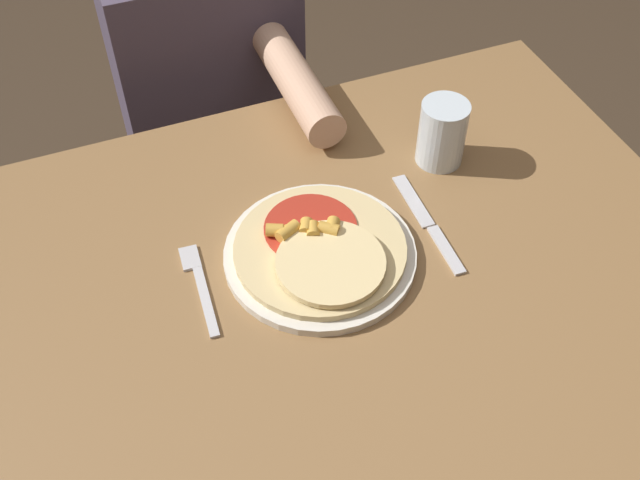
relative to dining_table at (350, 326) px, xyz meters
name	(u,v)px	position (x,y,z in m)	size (l,w,h in m)	color
dining_table	(350,326)	(0.00, 0.00, 0.00)	(1.13, 0.90, 0.78)	olive
plate	(320,255)	(-0.03, 0.06, 0.12)	(0.29, 0.29, 0.01)	silver
pizza	(321,250)	(-0.03, 0.05, 0.14)	(0.26, 0.26, 0.04)	#E0C689
fork	(199,283)	(-0.21, 0.08, 0.12)	(0.03, 0.18, 0.00)	silver
knife	(428,224)	(0.16, 0.06, 0.12)	(0.03, 0.22, 0.00)	silver
drinking_glass	(442,133)	(0.24, 0.19, 0.17)	(0.08, 0.08, 0.11)	silver
person_diner	(211,90)	(-0.04, 0.68, 0.00)	(0.37, 0.52, 1.13)	#2D2D38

